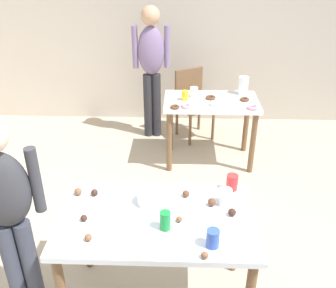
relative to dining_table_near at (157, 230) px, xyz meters
The scene contains 30 objects.
wall_back 3.28m from the dining_table_near, 91.76° to the left, with size 6.40×0.10×2.60m, color #BCB2A3.
dining_table_near is the anchor object (origin of this frame).
dining_table_far 2.05m from the dining_table_near, 76.71° to the left, with size 1.02×0.61×0.75m.
chair_far_table 2.66m from the dining_table_near, 83.80° to the left, with size 0.54×0.54×0.87m.
person_girl_near 0.93m from the dining_table_near, behind, with size 0.45×0.28×1.44m.
person_adult_far 2.65m from the dining_table_near, 94.87° to the left, with size 0.45×0.23×1.64m.
mixing_bowl 0.21m from the dining_table_near, 109.46° to the left, with size 0.17×0.17×0.08m, color white.
soda_can 0.20m from the dining_table_near, 61.57° to the right, with size 0.07×0.07×0.12m, color #198438.
fork_near 0.34m from the dining_table_near, behind, with size 0.17×0.02×0.01m, color silver.
cup_near_0 0.44m from the dining_table_near, 36.28° to the right, with size 0.08×0.08×0.11m, color #3351B2.
cup_near_1 0.49m from the dining_table_near, 19.05° to the left, with size 0.09×0.09×0.12m, color white.
cup_near_2 0.62m from the dining_table_near, 32.91° to the left, with size 0.08×0.08×0.11m, color red.
cake_ball_0 0.32m from the dining_table_near, 50.79° to the left, with size 0.05×0.05×0.05m, color brown.
cake_ball_1 0.51m from the dining_table_near, 153.64° to the left, with size 0.05×0.05×0.05m, color #3D2319.
cake_ball_2 0.49m from the dining_table_near, ahead, with size 0.05×0.05×0.05m, color #3D2319.
cake_ball_3 0.46m from the dining_table_near, 50.29° to the right, with size 0.04×0.04×0.04m, color brown.
cake_ball_4 0.40m from the dining_table_near, 20.59° to the left, with size 0.05×0.05×0.05m, color brown.
cake_ball_5 0.19m from the dining_table_near, 15.20° to the right, with size 0.04×0.04×0.04m, color brown.
cake_ball_6 0.46m from the dining_table_near, 149.92° to the right, with size 0.04×0.04×0.04m, color brown.
cake_ball_7 0.61m from the dining_table_near, 158.36° to the left, with size 0.05×0.05×0.05m, color brown.
cake_ball_8 0.47m from the dining_table_near, behind, with size 0.04×0.04×0.04m, color #3D2319.
pitcher_far 2.35m from the dining_table_near, 69.15° to the left, with size 0.11×0.11×0.20m, color white.
cup_far_0 2.11m from the dining_table_near, 82.27° to the left, with size 0.09×0.09×0.11m, color white.
cup_far_1 2.00m from the dining_table_near, 84.74° to the left, with size 0.07×0.07×0.11m, color yellow.
donut_far_0 2.08m from the dining_table_near, 77.07° to the left, with size 0.11×0.11×0.03m, color brown.
donut_far_1 1.93m from the dining_table_near, 74.91° to the left, with size 0.12×0.12×0.04m, color white.
donut_far_2 1.76m from the dining_table_near, 87.41° to the left, with size 0.10×0.10×0.03m, color brown.
donut_far_3 1.98m from the dining_table_near, 63.45° to the left, with size 0.12×0.12×0.04m, color pink.
donut_far_4 1.80m from the dining_table_near, 83.60° to the left, with size 0.11×0.11×0.03m, color pink.
donut_far_5 2.16m from the dining_table_near, 67.39° to the left, with size 0.10×0.10×0.03m, color brown.
Camera 1 is at (0.23, -1.90, 2.30)m, focal length 40.76 mm.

